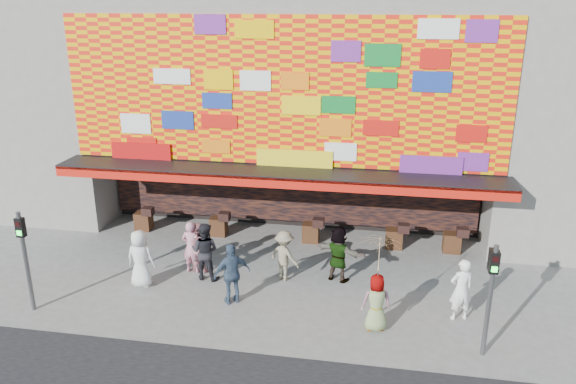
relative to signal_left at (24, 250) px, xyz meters
The scene contains 15 objects.
ground 6.64m from the signal_left, 13.61° to the left, with size 90.00×90.00×0.00m, color slate.
shop_building 11.98m from the signal_left, 57.35° to the left, with size 15.20×9.40×10.00m.
neighbor_left 12.40m from the signal_left, 125.59° to the left, with size 11.00×8.00×12.00m, color gray.
signal_left is the anchor object (origin of this frame).
signal_right 12.40m from the signal_left, ahead, with size 0.22×0.20×3.00m.
ped_a 3.27m from the signal_left, 37.28° to the left, with size 0.90×0.58×1.83m, color silver.
ped_b 4.91m from the signal_left, 39.21° to the left, with size 0.64×0.42×1.76m, color #C68094.
ped_c 5.16m from the signal_left, 32.17° to the left, with size 0.91×0.71×1.88m, color black.
ped_d 7.51m from the signal_left, 24.31° to the left, with size 1.06×0.61×1.64m, color gray.
ped_e 5.79m from the signal_left, 13.99° to the left, with size 1.10×0.46×1.87m, color #3A4E66.
ped_f 9.13m from the signal_left, 21.36° to the left, with size 1.68×0.53×1.81m, color gray.
ped_g 9.78m from the signal_left, ahead, with size 0.79×0.52×1.62m, color gray.
ped_h 12.12m from the signal_left, ahead, with size 0.66×0.44×1.82m, color white.
ped_i 5.13m from the signal_left, 39.54° to the left, with size 0.81×0.63×1.68m, color tan.
parasol 9.73m from the signal_left, ahead, with size 1.14×1.16×1.97m.
Camera 1 is at (3.47, -14.16, 8.48)m, focal length 35.00 mm.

